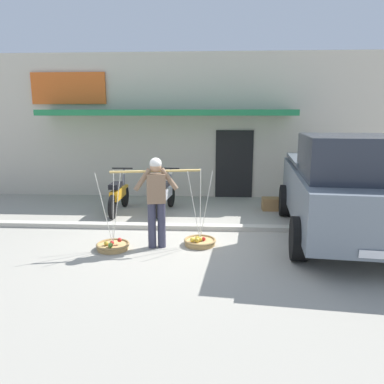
# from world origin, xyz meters

# --- Properties ---
(ground_plane) EXTENTS (90.00, 90.00, 0.00)m
(ground_plane) POSITION_xyz_m (0.00, 0.00, 0.00)
(ground_plane) COLOR #9E998C
(sidewalk_curb) EXTENTS (20.00, 0.24, 0.10)m
(sidewalk_curb) POSITION_xyz_m (0.00, 0.70, 0.05)
(sidewalk_curb) COLOR #BAB4A5
(sidewalk_curb) RESTS_ON ground
(fruit_vendor) EXTENTS (1.61, 0.37, 1.70)m
(fruit_vendor) POSITION_xyz_m (-0.39, -0.46, 0.98)
(fruit_vendor) COLOR #38384C
(fruit_vendor) RESTS_ON ground
(fruit_basket_left_side) EXTENTS (0.62, 0.62, 1.45)m
(fruit_basket_left_side) POSITION_xyz_m (0.41, -0.30, 0.08)
(fruit_basket_left_side) COLOR tan
(fruit_basket_left_side) RESTS_ON ground
(fruit_basket_right_side) EXTENTS (0.62, 0.62, 1.45)m
(fruit_basket_right_side) POSITION_xyz_m (-1.20, -0.63, 0.08)
(fruit_basket_right_side) COLOR tan
(fruit_basket_right_side) RESTS_ON ground
(motorcycle_nearest_shop) EXTENTS (0.54, 1.82, 1.09)m
(motorcycle_nearest_shop) POSITION_xyz_m (-1.74, 2.00, 0.45)
(motorcycle_nearest_shop) COLOR black
(motorcycle_nearest_shop) RESTS_ON ground
(motorcycle_second_in_row) EXTENTS (0.54, 1.82, 1.09)m
(motorcycle_second_in_row) POSITION_xyz_m (-0.56, 2.06, 0.45)
(motorcycle_second_in_row) COLOR black
(motorcycle_second_in_row) RESTS_ON ground
(parked_truck) EXTENTS (2.53, 4.87, 2.10)m
(parked_truck) POSITION_xyz_m (3.20, 0.29, 1.03)
(parked_truck) COLOR slate
(parked_truck) RESTS_ON ground
(storefront_building) EXTENTS (13.00, 6.00, 4.20)m
(storefront_building) POSITION_xyz_m (-0.69, 6.50, 2.10)
(storefront_building) COLOR beige
(storefront_building) RESTS_ON ground
(wooden_crate) EXTENTS (0.44, 0.36, 0.32)m
(wooden_crate) POSITION_xyz_m (2.15, 2.49, 0.16)
(wooden_crate) COLOR olive
(wooden_crate) RESTS_ON ground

